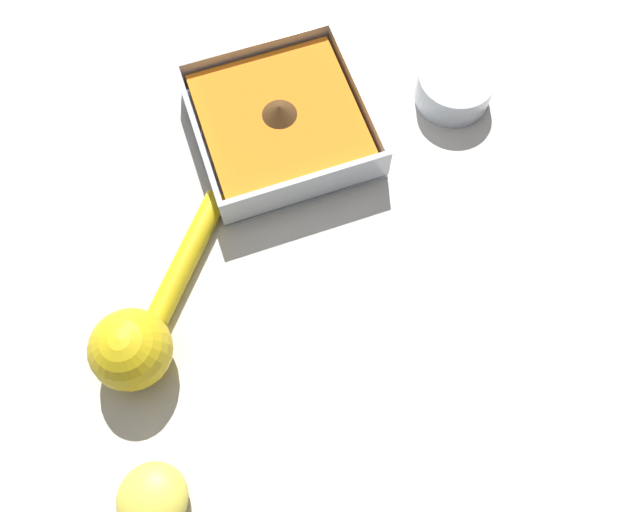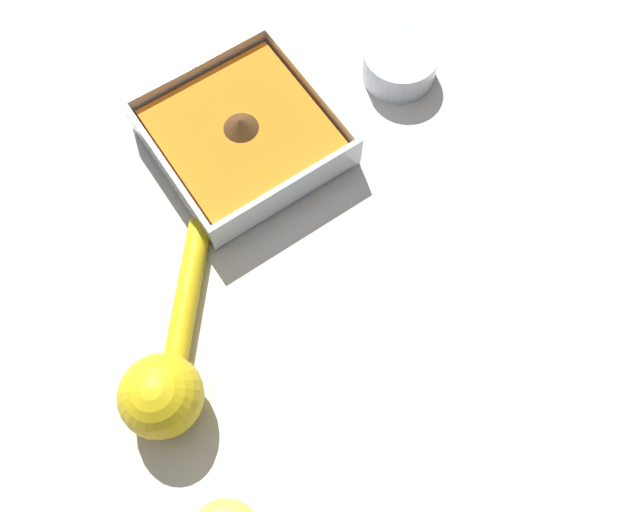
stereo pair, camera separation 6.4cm
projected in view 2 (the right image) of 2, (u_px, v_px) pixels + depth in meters
ground_plane at (260, 148)px, 0.72m from camera, size 4.00×4.00×0.00m
square_dish at (243, 137)px, 0.70m from camera, size 0.19×0.19×0.05m
spice_bowl at (399, 65)px, 0.74m from camera, size 0.09×0.09×0.04m
lemon_squeezer at (166, 378)px, 0.58m from camera, size 0.17×0.19×0.08m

